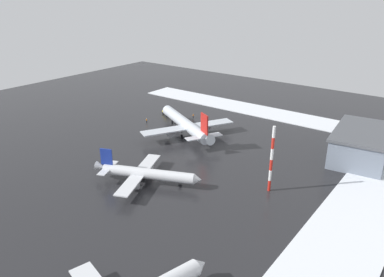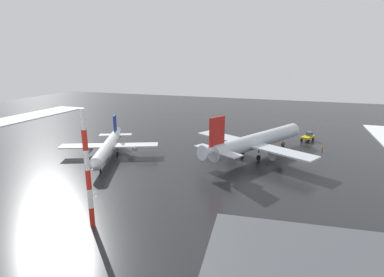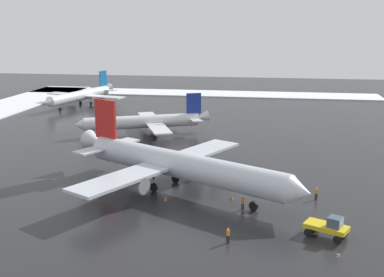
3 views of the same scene
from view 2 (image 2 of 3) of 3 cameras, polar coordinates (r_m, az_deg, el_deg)
The scene contains 11 objects.
ground_plane at distance 74.31m, azimuth -11.28°, elevation -3.37°, with size 240.00×240.00×0.00m, color #232326.
airplane_distant_tail at distance 74.03m, azimuth 12.22°, elevation -0.43°, with size 30.24×35.44×11.47m.
airplane_far_rear at distance 73.90m, azimuth -15.70°, elevation -1.49°, with size 22.87×26.98×8.43m.
pushback_tug at distance 92.86m, azimuth 21.24°, elevation 0.38°, with size 3.97×5.10×2.50m.
ground_crew_by_nose_gear at distance 83.48m, azimuth 16.93°, elevation -1.02°, with size 0.36×0.36×1.71m.
ground_crew_near_tug at distance 92.86m, azimuth 14.04°, elevation 0.76°, with size 0.36×0.36×1.71m.
ground_crew_beside_wing at distance 82.82m, azimuth 23.57°, elevation -1.76°, with size 0.36×0.36×1.71m.
antenna_mast at distance 43.01m, azimuth -19.27°, elevation -5.68°, with size 0.70×0.70×16.82m.
traffic_cone_near_nose at distance 73.90m, azimuth 15.24°, elevation -3.50°, with size 0.36×0.36×0.55m, color orange.
traffic_cone_mid_line at distance 85.95m, azimuth 7.61°, elevation -0.52°, with size 0.36×0.36×0.55m, color orange.
traffic_cone_wingtip_side at distance 82.27m, azimuth 14.42°, elevation -1.57°, with size 0.36×0.36×0.55m, color orange.
Camera 2 is at (36.37, -60.62, 22.89)m, focal length 28.00 mm.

